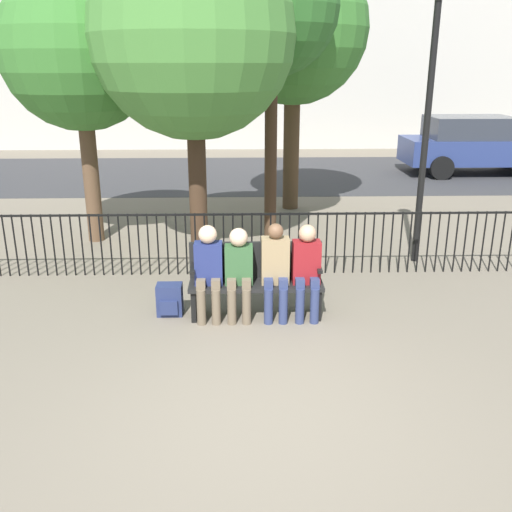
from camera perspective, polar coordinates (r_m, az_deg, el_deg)
The scene contains 15 objects.
ground_plane at distance 5.30m, azimuth 0.69°, elevation -16.16°, with size 80.00×80.00×0.00m, color #706656.
park_bench at distance 7.14m, azimuth -0.02°, elevation -2.14°, with size 1.66×0.45×0.92m.
seated_person_0 at distance 6.96m, azimuth -4.78°, elevation -1.12°, with size 0.34×0.39×1.20m.
seated_person_1 at distance 6.95m, azimuth -1.73°, elevation -1.24°, with size 0.34×0.39×1.16m.
seated_person_2 at distance 6.96m, azimuth 1.95°, elevation -1.11°, with size 0.34×0.39×1.21m.
seated_person_3 at distance 7.00m, azimuth 5.09°, elevation -1.08°, with size 0.34×0.39×1.20m.
backpack at distance 7.30m, azimuth -8.63°, elevation -4.36°, with size 0.32×0.27×0.40m.
fence_railing at distance 8.49m, azimuth -0.40°, elevation 1.78°, with size 9.01×0.03×0.95m.
tree_0 at distance 10.12m, azimuth 1.60°, elevation 23.50°, with size 2.23×2.23×5.02m.
tree_1 at distance 12.32m, azimuth 3.78°, elevation 21.66°, with size 3.01×3.01×5.21m.
tree_2 at distance 9.23m, azimuth -6.35°, elevation 21.06°, with size 3.14×3.14×5.01m.
tree_3 at distance 10.28m, azimuth -17.25°, elevation 18.93°, with size 2.59×2.59×4.53m.
lamp_post at distance 9.10m, azimuth 17.03°, elevation 15.80°, with size 0.28×0.28×4.14m.
street_surface at distance 16.63m, azimuth -0.94°, elevation 8.21°, with size 24.00×6.00×0.01m.
parked_car_0 at distance 17.72m, azimuth 21.09°, elevation 10.39°, with size 4.20×1.94×1.62m.
Camera 1 is at (-0.18, -4.35, 3.03)m, focal length 40.00 mm.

